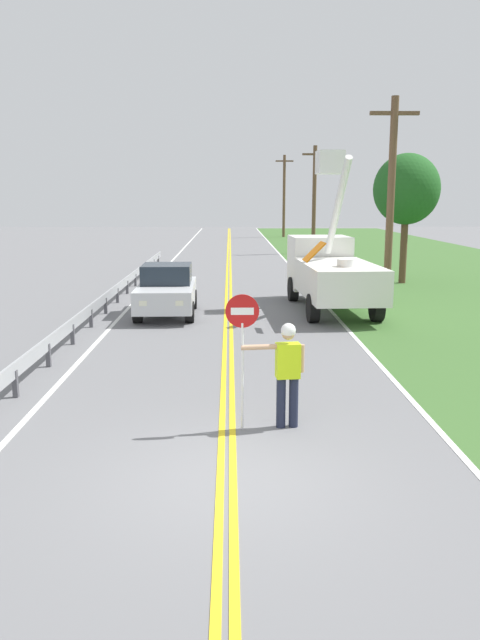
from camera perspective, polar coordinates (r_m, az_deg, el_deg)
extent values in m
plane|color=slate|center=(9.03, -1.23, -14.35)|extent=(160.00, 160.00, 0.00)
cube|color=yellow|center=(28.43, -1.23, 3.22)|extent=(0.11, 110.00, 0.01)
cube|color=yellow|center=(28.43, -0.86, 3.22)|extent=(0.11, 110.00, 0.01)
cube|color=silver|center=(28.65, 6.19, 3.22)|extent=(0.12, 110.00, 0.01)
cube|color=silver|center=(28.66, -8.27, 3.17)|extent=(0.12, 110.00, 0.01)
cylinder|color=#1E2338|center=(10.83, 4.92, -7.49)|extent=(0.16, 0.16, 0.88)
cylinder|color=#1E2338|center=(10.78, 3.77, -7.55)|extent=(0.16, 0.16, 0.88)
cube|color=#C6EA19|center=(10.59, 4.40, -3.72)|extent=(0.42, 0.28, 0.60)
cylinder|color=tan|center=(10.44, 1.73, -2.49)|extent=(0.61, 0.16, 0.09)
cylinder|color=tan|center=(10.63, 5.67, -3.52)|extent=(0.09, 0.09, 0.48)
sphere|color=tan|center=(10.48, 4.44, -1.24)|extent=(0.22, 0.22, 0.22)
sphere|color=white|center=(10.47, 4.44, -0.97)|extent=(0.25, 0.25, 0.25)
cylinder|color=silver|center=(10.53, 0.21, -5.21)|extent=(0.04, 0.04, 1.85)
cylinder|color=#B71414|center=(10.28, 0.21, 0.82)|extent=(0.56, 0.02, 0.56)
cube|color=white|center=(10.26, 0.21, 0.81)|extent=(0.38, 0.01, 0.12)
cube|color=white|center=(20.99, 9.01, 3.62)|extent=(2.52, 4.70, 1.10)
cube|color=white|center=(24.32, 7.25, 5.26)|extent=(2.30, 2.20, 2.00)
cube|color=#1E2833|center=(25.30, 6.83, 6.17)|extent=(1.98, 0.15, 0.90)
cylinder|color=silver|center=(20.02, 9.64, 5.17)|extent=(0.56, 0.56, 0.24)
cylinder|color=silver|center=(21.30, 8.91, 10.09)|extent=(0.38, 3.00, 3.28)
cube|color=white|center=(22.71, 8.24, 14.09)|extent=(0.94, 0.94, 0.80)
cube|color=orange|center=(18.88, 6.79, 6.22)|extent=(0.63, 0.83, 0.59)
cylinder|color=black|center=(24.07, 4.88, 2.85)|extent=(0.36, 0.93, 0.92)
cylinder|color=black|center=(24.46, 9.66, 2.86)|extent=(0.36, 0.93, 0.92)
cylinder|color=black|center=(19.89, 6.70, 1.09)|extent=(0.36, 0.93, 0.92)
cylinder|color=black|center=(20.36, 12.41, 1.13)|extent=(0.36, 0.93, 0.92)
cube|color=silver|center=(21.09, -6.73, 2.31)|extent=(1.92, 4.13, 0.72)
cube|color=#1E2833|center=(21.24, -6.71, 4.23)|extent=(1.65, 1.75, 0.64)
cube|color=#EAEACC|center=(19.04, -5.56, 1.55)|extent=(0.24, 0.06, 0.16)
cube|color=#EAEACC|center=(19.14, -8.86, 1.52)|extent=(0.24, 0.06, 0.16)
cylinder|color=black|center=(19.84, -4.64, 0.75)|extent=(0.29, 0.69, 0.68)
cylinder|color=black|center=(19.99, -9.34, 0.71)|extent=(0.29, 0.69, 0.68)
cylinder|color=black|center=(22.35, -4.35, 1.91)|extent=(0.29, 0.69, 0.68)
cylinder|color=black|center=(22.47, -8.53, 1.87)|extent=(0.29, 0.69, 0.68)
cylinder|color=brown|center=(24.24, 13.61, 10.47)|extent=(0.28, 0.28, 7.52)
cube|color=brown|center=(24.43, 13.96, 17.89)|extent=(1.80, 0.14, 0.14)
cylinder|color=brown|center=(45.34, 6.80, 10.83)|extent=(0.28, 0.28, 7.53)
cube|color=brown|center=(45.44, 6.89, 14.82)|extent=(1.80, 0.14, 0.14)
cylinder|color=brown|center=(64.65, 4.05, 11.21)|extent=(0.28, 0.28, 8.19)
cube|color=brown|center=(64.75, 4.09, 14.30)|extent=(1.80, 0.14, 0.14)
cube|color=#9EA0A3|center=(22.84, -11.68, 2.45)|extent=(0.06, 32.00, 0.32)
cube|color=#4C4C51|center=(13.15, -19.87, -5.52)|extent=(0.10, 0.10, 0.55)
cube|color=#4C4C51|center=(15.25, -17.13, -3.11)|extent=(0.10, 0.10, 0.55)
cube|color=#4C4C51|center=(17.40, -15.08, -1.28)|extent=(0.10, 0.10, 0.55)
cube|color=#4C4C51|center=(19.58, -13.47, 0.14)|extent=(0.10, 0.10, 0.55)
cube|color=#4C4C51|center=(21.78, -12.20, 1.28)|extent=(0.10, 0.10, 0.55)
cube|color=#4C4C51|center=(24.00, -11.15, 2.21)|extent=(0.10, 0.10, 0.55)
cube|color=#4C4C51|center=(26.22, -10.28, 2.98)|extent=(0.10, 0.10, 0.55)
cube|color=#4C4C51|center=(28.46, -9.55, 3.63)|extent=(0.10, 0.10, 0.55)
cube|color=#4C4C51|center=(30.71, -8.92, 4.18)|extent=(0.10, 0.10, 0.55)
cube|color=#4C4C51|center=(32.96, -8.38, 4.66)|extent=(0.10, 0.10, 0.55)
cube|color=#4C4C51|center=(35.21, -7.91, 5.07)|extent=(0.10, 0.10, 0.55)
cube|color=#4C4C51|center=(37.47, -7.49, 5.44)|extent=(0.10, 0.10, 0.55)
cylinder|color=brown|center=(29.99, 14.72, 6.14)|extent=(0.32, 0.32, 3.00)
ellipsoid|color=#1E561E|center=(29.90, 14.99, 11.49)|extent=(3.00, 3.00, 3.20)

